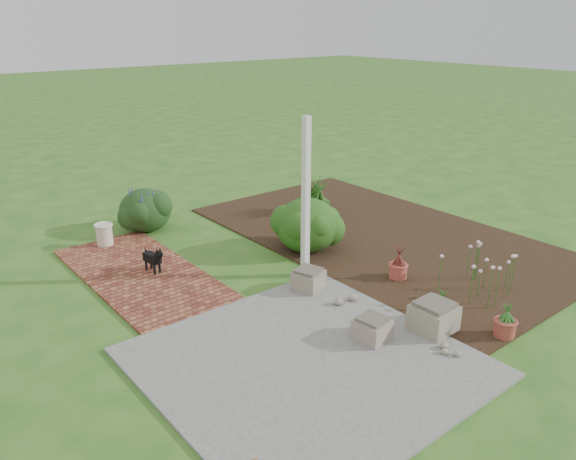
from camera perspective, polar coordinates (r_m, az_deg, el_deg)
ground at (r=8.62m, az=0.64°, el=-5.38°), size 80.00×80.00×0.00m
concrete_patio at (r=6.75m, az=1.92°, el=-13.27°), size 3.50×3.50×0.04m
brick_path at (r=9.18m, az=-14.72°, el=-4.29°), size 1.60×3.50×0.04m
garden_bed at (r=10.56m, az=9.42°, el=-0.56°), size 4.00×7.00×0.03m
veranda_post at (r=8.41m, az=1.82°, el=3.09°), size 0.10×0.10×2.50m
stone_trough_near at (r=7.50m, az=14.56°, el=-8.61°), size 0.51×0.51×0.33m
stone_trough_mid at (r=7.16m, az=8.53°, el=-9.96°), size 0.43×0.43×0.26m
stone_trough_far at (r=8.33m, az=2.09°, el=-5.08°), size 0.50×0.50×0.26m
black_dog at (r=9.04m, az=-13.50°, el=-2.76°), size 0.19×0.47×0.40m
cream_ceramic_urn at (r=10.39m, az=-18.16°, el=-0.45°), size 0.31×0.31×0.38m
evergreen_shrub at (r=9.61m, az=1.97°, el=0.64°), size 1.34×1.34×0.93m
agapanthus_clump_back at (r=11.41m, az=2.61°, el=3.95°), size 1.37×1.37×0.95m
agapanthus_clump_front at (r=11.58m, az=2.63°, el=3.94°), size 1.15×1.15×0.85m
pink_flower_patch at (r=8.63m, az=18.82°, el=-3.92°), size 1.24×1.24×0.66m
terracotta_pot_bronze at (r=8.85m, az=11.12°, el=-4.08°), size 0.32×0.32×0.22m
terracotta_pot_small_left at (r=7.67m, az=21.16°, el=-9.27°), size 0.28×0.28×0.22m
terracotta_pot_small_right at (r=7.80m, az=15.22°, el=-8.04°), size 0.30×0.30×0.21m
purple_flowering_bush at (r=10.95m, az=-14.32°, el=2.07°), size 1.14×1.14×0.82m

